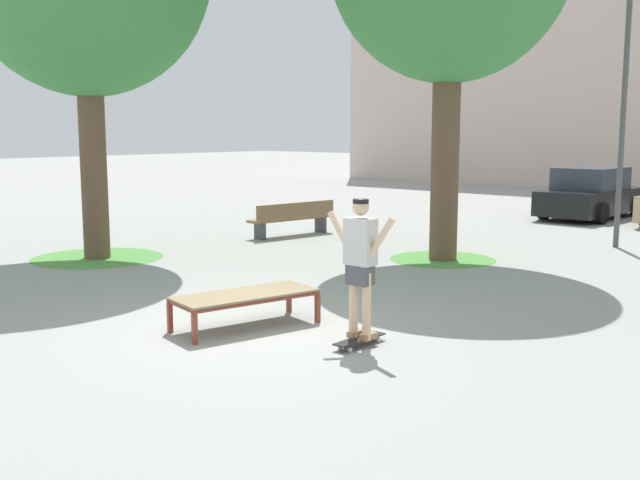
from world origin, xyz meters
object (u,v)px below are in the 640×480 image
object	(u,v)px
light_post	(626,72)
car_black	(591,195)
skater	(360,258)
skateboard	(360,340)
park_bench	(293,218)
skate_box	(245,296)

from	to	relation	value
light_post	car_black	bearing A→B (deg)	116.59
skater	skateboard	bearing A→B (deg)	-89.91
car_black	skater	bearing A→B (deg)	-78.58
park_bench	skate_box	bearing A→B (deg)	-51.09
skateboard	skater	size ratio (longest dim) A/B	0.47
skate_box	car_black	xyz separation A→B (m)	(-1.35, 15.30, 0.28)
skate_box	skater	world-z (taller)	skater
skate_box	car_black	world-z (taller)	car_black
skateboard	light_post	world-z (taller)	light_post
park_bench	light_post	bearing A→B (deg)	27.17
skate_box	skateboard	size ratio (longest dim) A/B	2.53
skater	car_black	world-z (taller)	skater
car_black	skateboard	bearing A→B (deg)	-78.58
skater	light_post	world-z (taller)	light_post
car_black	light_post	xyz separation A→B (m)	(2.58, -5.16, 3.13)
skate_box	car_black	distance (m)	15.37
skater	park_bench	size ratio (longest dim) A/B	0.69
skate_box	park_bench	xyz separation A→B (m)	(-5.43, 6.73, 0.03)
car_black	park_bench	size ratio (longest dim) A/B	1.75
park_bench	light_post	distance (m)	8.21
skater	light_post	distance (m)	10.23
skateboard	car_black	distance (m)	15.32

